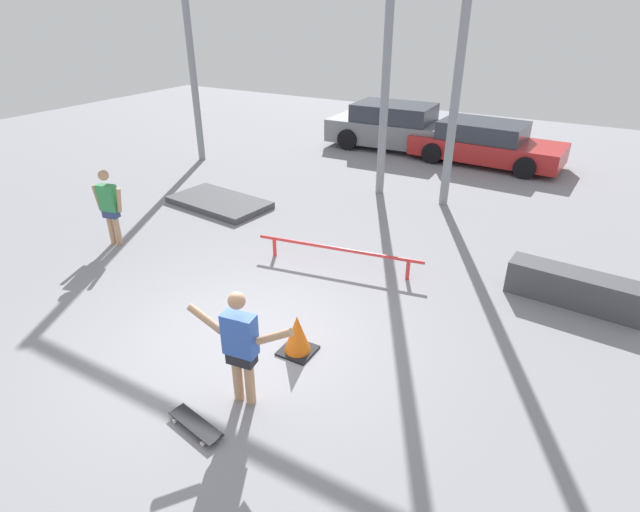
{
  "coord_description": "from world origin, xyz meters",
  "views": [
    {
      "loc": [
        3.88,
        -4.5,
        4.36
      ],
      "look_at": [
        0.31,
        1.71,
        0.69
      ],
      "focal_mm": 28.0,
      "sensor_mm": 36.0,
      "label": 1
    }
  ],
  "objects_px": {
    "skateboarder": "(241,344)",
    "grind_box": "(575,288)",
    "parked_car_red": "(485,143)",
    "grind_rail": "(338,251)",
    "parked_car_grey": "(397,127)",
    "traffic_cone": "(297,335)",
    "manual_pad": "(219,202)",
    "bystander": "(109,204)",
    "skateboard": "(196,424)"
  },
  "relations": [
    {
      "from": "skateboarder",
      "to": "grind_box",
      "type": "xyz_separation_m",
      "value": [
        3.22,
        4.4,
        -0.57
      ]
    },
    {
      "from": "skateboarder",
      "to": "grind_rail",
      "type": "height_order",
      "value": "skateboarder"
    },
    {
      "from": "grind_box",
      "to": "parked_car_grey",
      "type": "distance_m",
      "value": 9.66
    },
    {
      "from": "skateboard",
      "to": "traffic_cone",
      "type": "bearing_deg",
      "value": 92.31
    },
    {
      "from": "bystander",
      "to": "parked_car_red",
      "type": "bearing_deg",
      "value": -129.91
    },
    {
      "from": "grind_box",
      "to": "traffic_cone",
      "type": "xyz_separation_m",
      "value": [
        -3.18,
        -3.28,
        0.01
      ]
    },
    {
      "from": "grind_rail",
      "to": "skateboarder",
      "type": "bearing_deg",
      "value": -80.05
    },
    {
      "from": "parked_car_red",
      "to": "skateboard",
      "type": "bearing_deg",
      "value": -87.96
    },
    {
      "from": "manual_pad",
      "to": "parked_car_red",
      "type": "relative_size",
      "value": 0.54
    },
    {
      "from": "skateboarder",
      "to": "parked_car_grey",
      "type": "height_order",
      "value": "skateboarder"
    },
    {
      "from": "bystander",
      "to": "grind_rail",
      "type": "bearing_deg",
      "value": -174.45
    },
    {
      "from": "parked_car_grey",
      "to": "parked_car_red",
      "type": "bearing_deg",
      "value": -6.94
    },
    {
      "from": "manual_pad",
      "to": "grind_rail",
      "type": "bearing_deg",
      "value": -18.71
    },
    {
      "from": "skateboarder",
      "to": "parked_car_red",
      "type": "xyz_separation_m",
      "value": [
        0.04,
        11.64,
        -0.25
      ]
    },
    {
      "from": "traffic_cone",
      "to": "grind_box",
      "type": "bearing_deg",
      "value": 45.91
    },
    {
      "from": "skateboarder",
      "to": "parked_car_red",
      "type": "bearing_deg",
      "value": 82.44
    },
    {
      "from": "manual_pad",
      "to": "bystander",
      "type": "height_order",
      "value": "bystander"
    },
    {
      "from": "skateboarder",
      "to": "grind_box",
      "type": "bearing_deg",
      "value": 46.44
    },
    {
      "from": "skateboard",
      "to": "parked_car_red",
      "type": "relative_size",
      "value": 0.18
    },
    {
      "from": "skateboard",
      "to": "manual_pad",
      "type": "height_order",
      "value": "manual_pad"
    },
    {
      "from": "grind_rail",
      "to": "parked_car_red",
      "type": "bearing_deg",
      "value": 85.21
    },
    {
      "from": "grind_box",
      "to": "parked_car_grey",
      "type": "height_order",
      "value": "parked_car_grey"
    },
    {
      "from": "manual_pad",
      "to": "skateboard",
      "type": "bearing_deg",
      "value": -52.07
    },
    {
      "from": "skateboarder",
      "to": "traffic_cone",
      "type": "relative_size",
      "value": 2.62
    },
    {
      "from": "skateboarder",
      "to": "grind_box",
      "type": "relative_size",
      "value": 0.75
    },
    {
      "from": "grind_box",
      "to": "parked_car_red",
      "type": "height_order",
      "value": "parked_car_red"
    },
    {
      "from": "grind_rail",
      "to": "parked_car_grey",
      "type": "bearing_deg",
      "value": 105.13
    },
    {
      "from": "skateboard",
      "to": "grind_rail",
      "type": "relative_size",
      "value": 0.25
    },
    {
      "from": "parked_car_grey",
      "to": "parked_car_red",
      "type": "xyz_separation_m",
      "value": [
        2.91,
        -0.25,
        -0.1
      ]
    },
    {
      "from": "parked_car_red",
      "to": "parked_car_grey",
      "type": "bearing_deg",
      "value": 178.36
    },
    {
      "from": "skateboarder",
      "to": "grind_rail",
      "type": "distance_m",
      "value": 3.7
    },
    {
      "from": "skateboard",
      "to": "parked_car_grey",
      "type": "xyz_separation_m",
      "value": [
        -2.66,
        12.54,
        0.63
      ]
    },
    {
      "from": "grind_rail",
      "to": "traffic_cone",
      "type": "height_order",
      "value": "traffic_cone"
    },
    {
      "from": "manual_pad",
      "to": "parked_car_grey",
      "type": "xyz_separation_m",
      "value": [
        1.69,
        6.95,
        0.62
      ]
    },
    {
      "from": "grind_box",
      "to": "parked_car_grey",
      "type": "bearing_deg",
      "value": 129.16
    },
    {
      "from": "traffic_cone",
      "to": "parked_car_red",
      "type": "bearing_deg",
      "value": 90.05
    },
    {
      "from": "parked_car_red",
      "to": "traffic_cone",
      "type": "height_order",
      "value": "parked_car_red"
    },
    {
      "from": "parked_car_grey",
      "to": "parked_car_red",
      "type": "relative_size",
      "value": 1.04
    },
    {
      "from": "manual_pad",
      "to": "parked_car_red",
      "type": "distance_m",
      "value": 8.15
    },
    {
      "from": "grind_box",
      "to": "parked_car_grey",
      "type": "relative_size",
      "value": 0.45
    },
    {
      "from": "skateboarder",
      "to": "manual_pad",
      "type": "xyz_separation_m",
      "value": [
        -4.56,
        4.94,
        -0.77
      ]
    },
    {
      "from": "traffic_cone",
      "to": "manual_pad",
      "type": "bearing_deg",
      "value": 140.4
    },
    {
      "from": "parked_car_red",
      "to": "traffic_cone",
      "type": "distance_m",
      "value": 10.52
    },
    {
      "from": "bystander",
      "to": "traffic_cone",
      "type": "relative_size",
      "value": 2.62
    },
    {
      "from": "grind_rail",
      "to": "traffic_cone",
      "type": "relative_size",
      "value": 5.28
    },
    {
      "from": "grind_rail",
      "to": "grind_box",
      "type": "bearing_deg",
      "value": 11.63
    },
    {
      "from": "parked_car_red",
      "to": "traffic_cone",
      "type": "relative_size",
      "value": 7.53
    },
    {
      "from": "grind_box",
      "to": "skateboard",
      "type": "bearing_deg",
      "value": -124.21
    },
    {
      "from": "grind_rail",
      "to": "parked_car_red",
      "type": "distance_m",
      "value": 8.07
    },
    {
      "from": "parked_car_grey",
      "to": "traffic_cone",
      "type": "distance_m",
      "value": 11.16
    }
  ]
}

